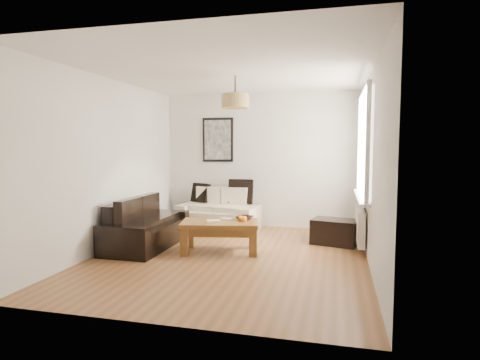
% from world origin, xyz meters
% --- Properties ---
extents(floor, '(4.50, 4.50, 0.00)m').
position_xyz_m(floor, '(0.00, 0.00, 0.00)').
color(floor, brown).
rests_on(floor, ground).
extents(ceiling, '(3.80, 4.50, 0.00)m').
position_xyz_m(ceiling, '(0.00, 0.00, 2.60)').
color(ceiling, white).
rests_on(ceiling, floor).
extents(wall_back, '(3.80, 0.04, 2.60)m').
position_xyz_m(wall_back, '(0.00, 2.25, 1.30)').
color(wall_back, silver).
rests_on(wall_back, floor).
extents(wall_front, '(3.80, 0.04, 2.60)m').
position_xyz_m(wall_front, '(0.00, -2.25, 1.30)').
color(wall_front, silver).
rests_on(wall_front, floor).
extents(wall_left, '(0.04, 4.50, 2.60)m').
position_xyz_m(wall_left, '(-1.90, 0.00, 1.30)').
color(wall_left, silver).
rests_on(wall_left, floor).
extents(wall_right, '(0.04, 4.50, 2.60)m').
position_xyz_m(wall_right, '(1.90, 0.00, 1.30)').
color(wall_right, silver).
rests_on(wall_right, floor).
extents(window_bay, '(0.14, 1.90, 1.60)m').
position_xyz_m(window_bay, '(1.86, 0.80, 1.60)').
color(window_bay, white).
rests_on(window_bay, wall_right).
extents(radiator, '(0.10, 0.90, 0.52)m').
position_xyz_m(radiator, '(1.82, 0.80, 0.38)').
color(radiator, white).
rests_on(radiator, wall_right).
extents(poster, '(0.62, 0.04, 0.87)m').
position_xyz_m(poster, '(-0.85, 2.22, 1.70)').
color(poster, black).
rests_on(poster, wall_back).
extents(pendant_shade, '(0.40, 0.40, 0.20)m').
position_xyz_m(pendant_shade, '(0.00, 0.30, 2.23)').
color(pendant_shade, tan).
rests_on(pendant_shade, ceiling).
extents(loveseat_cream, '(1.54, 0.94, 0.73)m').
position_xyz_m(loveseat_cream, '(-0.70, 1.78, 0.36)').
color(loveseat_cream, beige).
rests_on(loveseat_cream, floor).
extents(sofa_leather, '(0.80, 1.64, 0.71)m').
position_xyz_m(sofa_leather, '(-1.43, 0.25, 0.35)').
color(sofa_leather, black).
rests_on(sofa_leather, floor).
extents(coffee_table, '(1.23, 0.83, 0.46)m').
position_xyz_m(coffee_table, '(-0.21, 0.20, 0.23)').
color(coffee_table, brown).
rests_on(coffee_table, floor).
extents(ottoman, '(0.79, 0.61, 0.40)m').
position_xyz_m(ottoman, '(1.45, 1.10, 0.20)').
color(ottoman, black).
rests_on(ottoman, floor).
extents(cushion_left, '(0.39, 0.24, 0.37)m').
position_xyz_m(cushion_left, '(-1.13, 1.96, 0.66)').
color(cushion_left, black).
rests_on(cushion_left, loveseat_cream).
extents(cushion_right, '(0.47, 0.17, 0.46)m').
position_xyz_m(cushion_right, '(-0.32, 1.96, 0.71)').
color(cushion_right, black).
rests_on(cushion_right, loveseat_cream).
extents(fruit_bowl, '(0.31, 0.31, 0.06)m').
position_xyz_m(fruit_bowl, '(0.13, 0.38, 0.49)').
color(fruit_bowl, black).
rests_on(fruit_bowl, coffee_table).
extents(orange_a, '(0.08, 0.08, 0.07)m').
position_xyz_m(orange_a, '(0.09, 0.27, 0.50)').
color(orange_a, orange).
rests_on(orange_a, fruit_bowl).
extents(orange_b, '(0.10, 0.10, 0.09)m').
position_xyz_m(orange_b, '(0.15, 0.27, 0.50)').
color(orange_b, orange).
rests_on(orange_b, fruit_bowl).
extents(orange_c, '(0.09, 0.09, 0.08)m').
position_xyz_m(orange_c, '(0.08, 0.31, 0.50)').
color(orange_c, '#FF6115').
rests_on(orange_c, fruit_bowl).
extents(papers, '(0.23, 0.21, 0.01)m').
position_xyz_m(papers, '(-0.32, 0.24, 0.46)').
color(papers, beige).
rests_on(papers, coffee_table).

